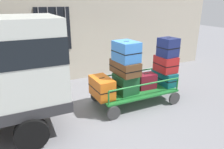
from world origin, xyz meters
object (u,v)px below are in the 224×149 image
(suitcase_midleft_top, at_px, (126,51))
(suitcase_midright_top, at_px, (168,47))
(suitcase_left_bottom, at_px, (102,87))
(suitcase_center_bottom, at_px, (146,81))
(suitcase_midright_bottom, at_px, (164,77))
(suitcase_midleft_middle, at_px, (125,67))
(suitcase_midright_middle, at_px, (166,64))
(backpack, at_px, (171,86))
(luggage_cart, at_px, (135,92))
(suitcase_midleft_bottom, at_px, (126,83))

(suitcase_midleft_top, xyz_separation_m, suitcase_midright_top, (1.44, 0.00, -0.02))
(suitcase_left_bottom, bearing_deg, suitcase_center_bottom, -0.66)
(suitcase_left_bottom, distance_m, suitcase_center_bottom, 1.44)
(suitcase_midleft_top, xyz_separation_m, suitcase_midright_bottom, (1.44, 0.07, -1.01))
(suitcase_midleft_middle, height_order, suitcase_center_bottom, suitcase_midleft_middle)
(suitcase_midright_middle, relative_size, suitcase_midright_top, 1.16)
(suitcase_midright_middle, distance_m, suitcase_midright_top, 0.53)
(suitcase_center_bottom, relative_size, suitcase_midright_middle, 0.88)
(suitcase_midright_middle, height_order, backpack, suitcase_midright_middle)
(suitcase_midleft_top, distance_m, suitcase_midright_bottom, 1.76)
(suitcase_midleft_top, distance_m, backpack, 2.34)
(luggage_cart, bearing_deg, suitcase_midleft_top, -174.38)
(suitcase_midleft_middle, bearing_deg, backpack, 3.48)
(suitcase_center_bottom, bearing_deg, suitcase_midleft_top, -178.55)
(suitcase_midleft_top, distance_m, suitcase_center_bottom, 1.23)
(suitcase_midleft_top, relative_size, suitcase_midright_top, 1.32)
(suitcase_midright_top, bearing_deg, suitcase_center_bottom, 178.88)
(luggage_cart, xyz_separation_m, suitcase_midleft_middle, (-0.36, 0.01, 0.82))
(suitcase_center_bottom, bearing_deg, suitcase_midright_middle, 2.32)
(suitcase_midleft_top, distance_m, suitcase_midright_top, 1.44)
(suitcase_midleft_top, bearing_deg, suitcase_midright_top, 0.17)
(suitcase_midleft_bottom, relative_size, suitcase_midright_middle, 1.01)
(luggage_cart, relative_size, suitcase_midright_top, 4.23)
(suitcase_midleft_bottom, relative_size, suitcase_midleft_middle, 0.70)
(suitcase_midleft_middle, bearing_deg, suitcase_left_bottom, -178.88)
(suitcase_midleft_middle, distance_m, suitcase_midleft_top, 0.47)
(suitcase_midleft_middle, relative_size, backpack, 2.17)
(backpack, bearing_deg, luggage_cart, -175.16)
(luggage_cart, distance_m, suitcase_midright_bottom, 1.12)
(suitcase_left_bottom, distance_m, backpack, 2.62)
(suitcase_midleft_bottom, height_order, suitcase_center_bottom, suitcase_midleft_bottom)
(suitcase_midright_top, bearing_deg, backpack, 21.27)
(suitcase_midright_top, bearing_deg, suitcase_left_bottom, 179.19)
(luggage_cart, height_order, suitcase_center_bottom, suitcase_center_bottom)
(suitcase_midleft_middle, bearing_deg, suitcase_midleft_bottom, -90.00)
(suitcase_center_bottom, distance_m, backpack, 1.21)
(suitcase_midleft_middle, bearing_deg, luggage_cart, -2.15)
(suitcase_midleft_top, bearing_deg, luggage_cart, 5.62)
(suitcase_midleft_top, relative_size, suitcase_midright_middle, 1.14)
(luggage_cart, xyz_separation_m, suitcase_center_bottom, (0.36, -0.02, 0.29))
(suitcase_left_bottom, distance_m, suitcase_midright_bottom, 2.17)
(suitcase_midright_bottom, height_order, suitcase_midright_top, suitcase_midright_top)
(suitcase_midleft_middle, height_order, suitcase_midright_top, suitcase_midright_top)
(suitcase_midright_middle, distance_m, backpack, 0.97)
(suitcase_midleft_top, bearing_deg, suitcase_center_bottom, 1.45)
(suitcase_midleft_middle, xyz_separation_m, backpack, (1.85, 0.11, -0.96))
(suitcase_midleft_bottom, xyz_separation_m, suitcase_midright_top, (1.44, 0.01, 0.92))
(suitcase_center_bottom, distance_m, suitcase_midright_bottom, 0.72)
(suitcase_center_bottom, xyz_separation_m, suitcase_midright_bottom, (0.72, 0.05, -0.02))
(suitcase_midright_top, height_order, backpack, suitcase_midright_top)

